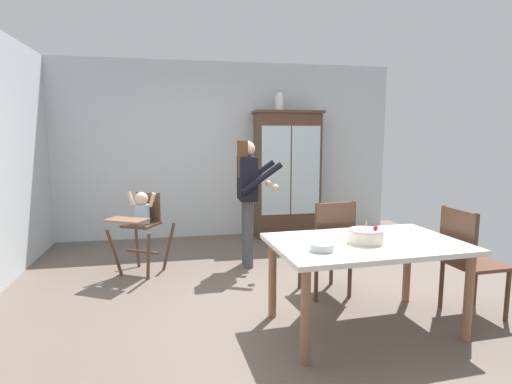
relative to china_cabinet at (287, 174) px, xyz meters
The scene contains 11 objects.
ground_plane 2.72m from the china_cabinet, 110.99° to the right, with size 6.24×6.24×0.00m, color #66564C.
wall_back 1.01m from the china_cabinet, 163.81° to the left, with size 5.32×0.06×2.70m, color silver.
china_cabinet is the anchor object (origin of this frame).
ceramic_vase 1.10m from the china_cabinet, behind, with size 0.13×0.13×0.27m.
high_chair_with_toddler 2.57m from the china_cabinet, 146.50° to the right, with size 0.78×0.84×0.95m.
adult_person 1.65m from the china_cabinet, 122.33° to the right, with size 0.50×0.48×1.53m.
dining_table 3.23m from the china_cabinet, 94.20° to the right, with size 1.57×1.05×0.74m.
birthday_cake 3.26m from the china_cabinet, 94.56° to the right, with size 0.28×0.28×0.19m.
serving_bowl 3.47m from the china_cabinet, 101.39° to the right, with size 0.18×0.18×0.06m, color #B2BCC6.
dining_chair_far_side 2.55m from the china_cabinet, 96.04° to the right, with size 0.49×0.49×0.96m.
dining_chair_right_end 3.27m from the china_cabinet, 76.73° to the right, with size 0.46×0.46×0.96m.
Camera 1 is at (-0.85, -3.86, 1.60)m, focal length 29.04 mm.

